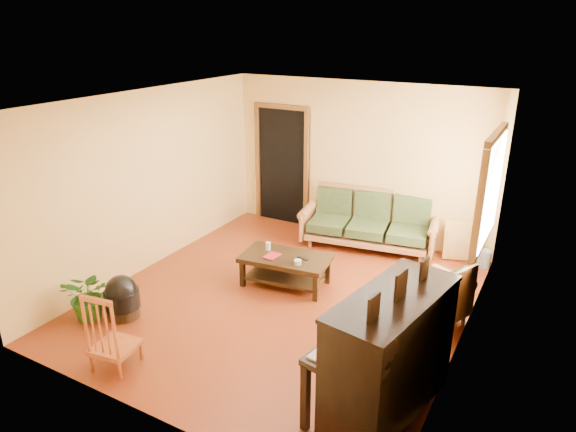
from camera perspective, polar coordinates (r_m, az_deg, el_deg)
The scene contains 16 objects.
floor at distance 6.93m, azimuth -0.45°, elevation -9.12°, with size 5.00×5.00×0.00m, color #581D0B.
doorway at distance 9.21m, azimuth -0.69°, elevation 5.50°, with size 1.08×0.16×2.05m, color black.
window at distance 6.85m, azimuth 21.52°, elevation 2.70°, with size 0.12×1.36×1.46m, color white.
sofa at distance 8.33m, azimuth 8.94°, elevation -0.57°, with size 2.13×0.89×0.91m, color brown.
coffee_table at distance 7.17m, azimuth -0.27°, elevation -6.06°, with size 1.20×0.66×0.44m, color black.
armchair at distance 6.48m, azimuth 15.72°, elevation -8.07°, with size 0.79×0.83×0.83m, color brown.
piano at distance 4.86m, azimuth 11.20°, elevation -15.23°, with size 0.85×1.44×1.27m, color black.
footstool at distance 6.77m, azimuth -17.91°, elevation -9.02°, with size 0.43×0.43×0.41m, color black.
red_chair at distance 5.79m, azimuth -18.88°, elevation -11.73°, with size 0.42×0.46×0.90m, color #95401B.
leaning_frame at distance 8.27m, azimuth 18.61°, elevation -2.58°, with size 0.49×0.11×0.65m, color #BB943E.
ceramic_crock at distance 8.25m, azimuth 20.88°, elevation -4.43°, with size 0.21×0.21×0.26m, color #335899.
potted_plant at distance 6.79m, azimuth -21.22°, elevation -8.21°, with size 0.59×0.51×0.66m, color #235919.
book at distance 7.09m, azimuth -2.36°, elevation -4.32°, with size 0.17×0.23×0.02m, color maroon.
candle at distance 7.24m, azimuth -2.22°, elevation -3.36°, with size 0.07×0.07×0.12m, color silver.
glass_jar at distance 6.82m, azimuth 1.09°, elevation -5.16°, with size 0.10×0.10×0.07m, color silver.
remote at distance 6.99m, azimuth 1.64°, elevation -4.73°, with size 0.17×0.04×0.02m, color black.
Camera 1 is at (2.98, -5.21, 3.47)m, focal length 32.00 mm.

